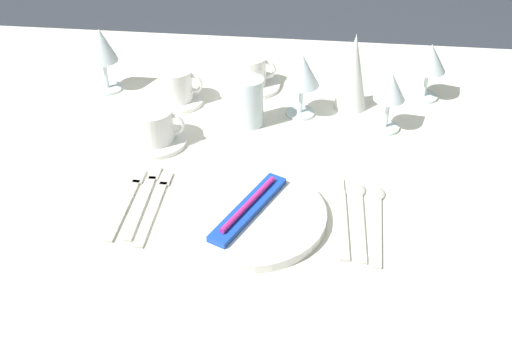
# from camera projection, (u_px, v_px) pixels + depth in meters

# --- Properties ---
(dining_table) EXTENTS (1.80, 1.11, 0.74)m
(dining_table) POSITION_uv_depth(u_px,v_px,m) (258.00, 183.00, 1.37)
(dining_table) COLOR silver
(dining_table) RESTS_ON ground
(dinner_plate) EXTENTS (0.28, 0.28, 0.02)m
(dinner_plate) POSITION_uv_depth(u_px,v_px,m) (249.00, 215.00, 1.14)
(dinner_plate) COLOR white
(dinner_plate) RESTS_ON dining_table
(toothbrush_package) EXTENTS (0.12, 0.21, 0.02)m
(toothbrush_package) POSITION_uv_depth(u_px,v_px,m) (249.00, 208.00, 1.13)
(toothbrush_package) COLOR blue
(toothbrush_package) RESTS_ON dinner_plate
(fork_outer) EXTENTS (0.02, 0.21, 0.00)m
(fork_outer) POSITION_uv_depth(u_px,v_px,m) (156.00, 204.00, 1.18)
(fork_outer) COLOR beige
(fork_outer) RESTS_ON dining_table
(fork_inner) EXTENTS (0.02, 0.21, 0.00)m
(fork_inner) POSITION_uv_depth(u_px,v_px,m) (144.00, 198.00, 1.19)
(fork_inner) COLOR beige
(fork_inner) RESTS_ON dining_table
(fork_salad) EXTENTS (0.02, 0.21, 0.00)m
(fork_salad) POSITION_uv_depth(u_px,v_px,m) (128.00, 201.00, 1.19)
(fork_salad) COLOR beige
(fork_salad) RESTS_ON dining_table
(dinner_knife) EXTENTS (0.03, 0.23, 0.00)m
(dinner_knife) POSITION_uv_depth(u_px,v_px,m) (342.00, 219.00, 1.14)
(dinner_knife) COLOR beige
(dinner_knife) RESTS_ON dining_table
(spoon_soup) EXTENTS (0.03, 0.22, 0.01)m
(spoon_soup) POSITION_uv_depth(u_px,v_px,m) (360.00, 211.00, 1.16)
(spoon_soup) COLOR beige
(spoon_soup) RESTS_ON dining_table
(spoon_dessert) EXTENTS (0.03, 0.22, 0.01)m
(spoon_dessert) POSITION_uv_depth(u_px,v_px,m) (378.00, 215.00, 1.15)
(spoon_dessert) COLOR beige
(spoon_dessert) RESTS_ON dining_table
(saucer_left) EXTENTS (0.14, 0.14, 0.01)m
(saucer_left) POSITION_uv_depth(u_px,v_px,m) (154.00, 140.00, 1.34)
(saucer_left) COLOR white
(saucer_left) RESTS_ON dining_table
(coffee_cup_left) EXTENTS (0.11, 0.09, 0.07)m
(coffee_cup_left) POSITION_uv_depth(u_px,v_px,m) (153.00, 124.00, 1.32)
(coffee_cup_left) COLOR white
(coffee_cup_left) RESTS_ON saucer_left
(saucer_right) EXTENTS (0.12, 0.12, 0.01)m
(saucer_right) POSITION_uv_depth(u_px,v_px,m) (177.00, 100.00, 1.48)
(saucer_right) COLOR white
(saucer_right) RESTS_ON dining_table
(coffee_cup_right) EXTENTS (0.10, 0.08, 0.07)m
(coffee_cup_right) POSITION_uv_depth(u_px,v_px,m) (177.00, 84.00, 1.46)
(coffee_cup_right) COLOR white
(coffee_cup_right) RESTS_ON saucer_right
(saucer_far) EXTENTS (0.14, 0.14, 0.01)m
(saucer_far) POSITION_uv_depth(u_px,v_px,m) (251.00, 85.00, 1.54)
(saucer_far) COLOR white
(saucer_far) RESTS_ON dining_table
(coffee_cup_far) EXTENTS (0.10, 0.07, 0.07)m
(coffee_cup_far) POSITION_uv_depth(u_px,v_px,m) (252.00, 70.00, 1.52)
(coffee_cup_far) COLOR white
(coffee_cup_far) RESTS_ON saucer_far
(wine_glass_centre) EXTENTS (0.08, 0.08, 0.14)m
(wine_glass_centre) POSITION_uv_depth(u_px,v_px,m) (302.00, 73.00, 1.38)
(wine_glass_centre) COLOR silver
(wine_glass_centre) RESTS_ON dining_table
(wine_glass_left) EXTENTS (0.07, 0.07, 0.15)m
(wine_glass_left) POSITION_uv_depth(u_px,v_px,m) (102.00, 48.00, 1.47)
(wine_glass_left) COLOR silver
(wine_glass_left) RESTS_ON dining_table
(wine_glass_right) EXTENTS (0.08, 0.08, 0.13)m
(wine_glass_right) POSITION_uv_depth(u_px,v_px,m) (430.00, 60.00, 1.44)
(wine_glass_right) COLOR silver
(wine_glass_right) RESTS_ON dining_table
(wine_glass_far) EXTENTS (0.07, 0.07, 0.13)m
(wine_glass_far) POSITION_uv_depth(u_px,v_px,m) (390.00, 90.00, 1.34)
(wine_glass_far) COLOR silver
(wine_glass_far) RESTS_ON dining_table
(drink_tumbler) EXTENTS (0.06, 0.06, 0.11)m
(drink_tumbler) POSITION_uv_depth(u_px,v_px,m) (249.00, 105.00, 1.38)
(drink_tumbler) COLOR silver
(drink_tumbler) RESTS_ON dining_table
(napkin_folded) EXTENTS (0.07, 0.07, 0.18)m
(napkin_folded) POSITION_uv_depth(u_px,v_px,m) (353.00, 71.00, 1.41)
(napkin_folded) COLOR white
(napkin_folded) RESTS_ON dining_table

